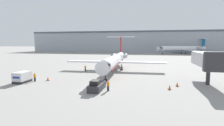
# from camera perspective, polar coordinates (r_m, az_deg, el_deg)

# --- Properties ---
(ground_plane) EXTENTS (600.00, 600.00, 0.00)m
(ground_plane) POSITION_cam_1_polar(r_m,az_deg,el_deg) (28.67, -5.31, -8.95)
(ground_plane) COLOR gray
(terminal_building) EXTENTS (180.00, 16.80, 17.10)m
(terminal_building) POSITION_cam_1_polar(r_m,az_deg,el_deg) (146.66, 8.38, 6.91)
(terminal_building) COLOR #9EA3AD
(terminal_building) RESTS_ON ground
(airplane_main) EXTENTS (27.36, 32.52, 9.87)m
(airplane_main) POSITION_cam_1_polar(r_m,az_deg,el_deg) (48.20, 1.00, 1.09)
(airplane_main) COLOR white
(airplane_main) RESTS_ON ground
(pushback_tug) EXTENTS (1.92, 4.66, 1.81)m
(pushback_tug) POSITION_cam_1_polar(r_m,az_deg,el_deg) (28.80, -4.99, -7.50)
(pushback_tug) COLOR #2D2D33
(pushback_tug) RESTS_ON ground
(luggage_cart) EXTENTS (2.09, 3.26, 2.09)m
(luggage_cart) POSITION_cam_1_polar(r_m,az_deg,el_deg) (38.20, -27.25, -4.13)
(luggage_cart) COLOR #232326
(luggage_cart) RESTS_ON ground
(worker_near_tug) EXTENTS (0.40, 0.24, 1.72)m
(worker_near_tug) POSITION_cam_1_polar(r_m,az_deg,el_deg) (28.16, -1.29, -7.33)
(worker_near_tug) COLOR #232838
(worker_near_tug) RESTS_ON ground
(worker_by_wing) EXTENTS (0.40, 0.24, 1.70)m
(worker_by_wing) POSITION_cam_1_polar(r_m,az_deg,el_deg) (47.36, -8.70, -1.70)
(worker_by_wing) COLOR #232838
(worker_by_wing) RESTS_ON ground
(worker_on_apron) EXTENTS (0.40, 0.24, 1.72)m
(worker_on_apron) POSITION_cam_1_polar(r_m,az_deg,el_deg) (38.16, -23.91, -4.19)
(worker_on_apron) COLOR #232838
(worker_on_apron) RESTS_ON ground
(traffic_cone_left) EXTENTS (0.59, 0.59, 0.83)m
(traffic_cone_left) POSITION_cam_1_polar(r_m,az_deg,el_deg) (38.11, -20.20, -4.81)
(traffic_cone_left) COLOR black
(traffic_cone_left) RESTS_ON ground
(traffic_cone_right) EXTENTS (0.61, 0.61, 0.76)m
(traffic_cone_right) POSITION_cam_1_polar(r_m,az_deg,el_deg) (30.69, 18.29, -7.52)
(traffic_cone_right) COLOR black
(traffic_cone_right) RESTS_ON ground
(traffic_cone_mid) EXTENTS (0.61, 0.61, 0.69)m
(traffic_cone_mid) POSITION_cam_1_polar(r_m,az_deg,el_deg) (33.37, 20.53, -6.54)
(traffic_cone_mid) COLOR black
(traffic_cone_mid) RESTS_ON ground
(airplane_parked_far_left) EXTENTS (35.44, 29.36, 10.55)m
(airplane_parked_far_left) POSITION_cam_1_polar(r_m,az_deg,el_deg) (131.43, 21.93, 4.38)
(airplane_parked_far_left) COLOR white
(airplane_parked_far_left) RESTS_ON ground
(jet_bridge) EXTENTS (3.20, 10.77, 6.19)m
(jet_bridge) POSITION_cam_1_polar(r_m,az_deg,el_deg) (38.15, 28.25, 0.96)
(jet_bridge) COLOR #2D2D33
(jet_bridge) RESTS_ON ground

